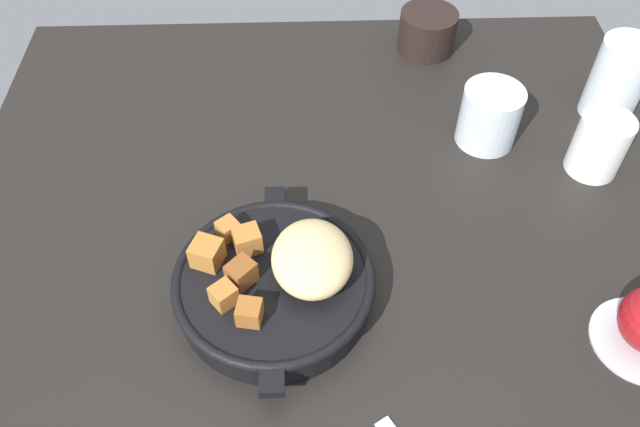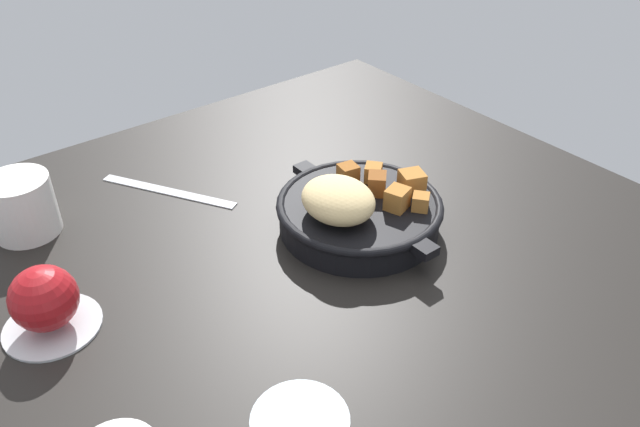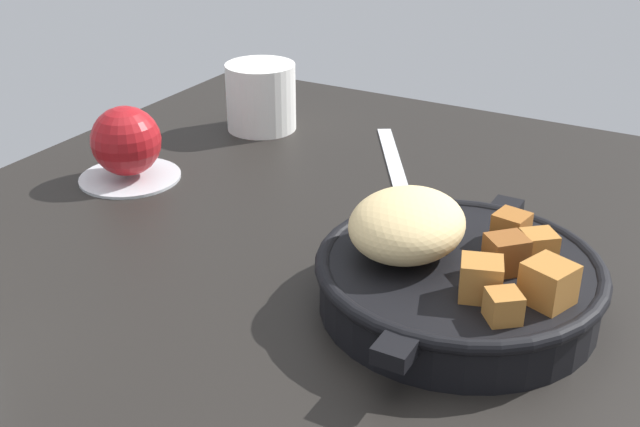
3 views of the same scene
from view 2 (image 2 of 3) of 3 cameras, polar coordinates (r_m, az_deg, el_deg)
ground_plane at (r=80.11cm, az=1.81°, el=-4.89°), size 99.39×92.09×2.40cm
cast_iron_skillet at (r=83.00cm, az=3.36°, el=0.35°), size 26.03×21.75×8.75cm
saucer_plate at (r=76.29cm, az=-22.74°, el=-9.15°), size 10.52×10.52×0.60cm
red_apple at (r=73.82cm, az=-23.41°, el=-6.95°), size 7.19×7.19×7.19cm
butter_knife at (r=94.57cm, az=-13.39°, el=1.98°), size 19.26×12.31×0.36cm
ceramic_mug_white at (r=90.39cm, az=-25.04°, el=0.60°), size 8.33×8.33×7.98cm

